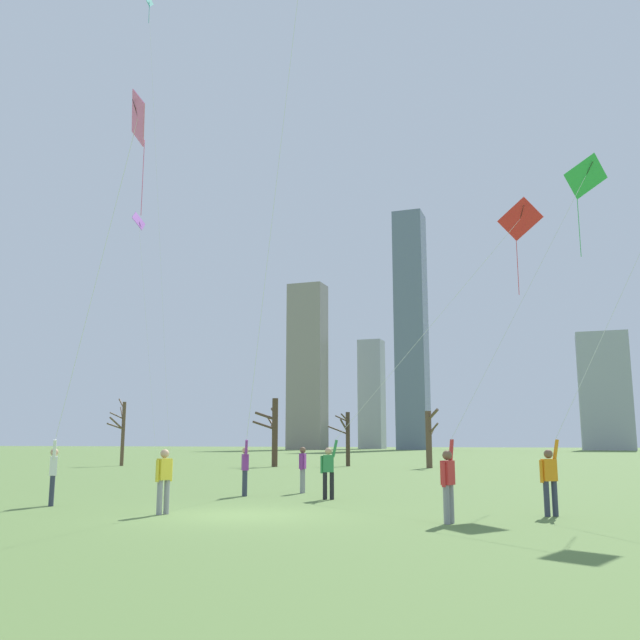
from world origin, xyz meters
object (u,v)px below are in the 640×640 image
at_px(kite_flyer_far_back_green, 488,394).
at_px(bare_tree_rightmost, 122,430).
at_px(bare_tree_right_of_center, 429,437).
at_px(kite_flyer_midfield_right_yellow, 258,352).
at_px(bystander_watching_nearby, 303,467).
at_px(kite_flyer_foreground_left_pink, 73,390).
at_px(kite_flyer_midfield_center_red, 383,399).
at_px(bystander_far_off_by_trees, 164,478).
at_px(bare_tree_far_right_edge, 274,430).
at_px(distant_kite_low_near_trees_teal, 152,83).
at_px(distant_kite_high_overhead_purple, 140,240).
at_px(bare_tree_leftmost, 347,436).
at_px(kite_flyer_midfield_left_white, 592,380).

height_order(kite_flyer_far_back_green, bare_tree_rightmost, kite_flyer_far_back_green).
bearing_deg(kite_flyer_far_back_green, bare_tree_right_of_center, 102.96).
height_order(kite_flyer_midfield_right_yellow, bystander_watching_nearby, kite_flyer_midfield_right_yellow).
xyz_separation_m(kite_flyer_far_back_green, kite_flyer_midfield_right_yellow, (-7.68, 3.31, 1.76)).
distance_m(kite_flyer_far_back_green, kite_flyer_foreground_left_pink, 11.41).
height_order(kite_flyer_foreground_left_pink, bare_tree_right_of_center, kite_flyer_foreground_left_pink).
xyz_separation_m(kite_flyer_midfield_center_red, kite_flyer_midfield_right_yellow, (-3.83, -1.49, 1.54)).
xyz_separation_m(bystander_far_off_by_trees, bare_tree_far_right_edge, (-10.31, 31.24, 1.76)).
xyz_separation_m(kite_flyer_foreground_left_pink, bare_tree_rightmost, (-18.53, 28.69, -0.60)).
bearing_deg(distant_kite_low_near_trees_teal, bare_tree_right_of_center, 65.28).
relative_size(kite_flyer_foreground_left_pink, bystander_far_off_by_trees, 6.84).
bearing_deg(distant_kite_high_overhead_purple, bystander_watching_nearby, -33.20).
distance_m(bystander_watching_nearby, bare_tree_rightmost, 31.11).
relative_size(bystander_watching_nearby, bare_tree_far_right_edge, 0.33).
height_order(bare_tree_rightmost, bare_tree_right_of_center, bare_tree_rightmost).
bearing_deg(bare_tree_far_right_edge, kite_flyer_foreground_left_pink, -77.27).
relative_size(distant_kite_high_overhead_purple, bare_tree_leftmost, 3.70).
relative_size(kite_flyer_midfield_left_white, distant_kite_low_near_trees_teal, 0.71).
xyz_separation_m(bare_tree_leftmost, bare_tree_right_of_center, (6.40, -1.34, -0.08)).
bearing_deg(bare_tree_right_of_center, bare_tree_leftmost, 168.15).
relative_size(kite_flyer_midfield_center_red, bare_tree_rightmost, 2.02).
relative_size(kite_flyer_midfield_right_yellow, bare_tree_leftmost, 5.35).
distance_m(kite_flyer_far_back_green, kite_flyer_midfield_right_yellow, 8.55).
relative_size(bare_tree_leftmost, bare_tree_far_right_edge, 0.80).
relative_size(kite_flyer_far_back_green, distant_kite_low_near_trees_teal, 0.44).
bearing_deg(distant_kite_high_overhead_purple, bystander_far_off_by_trees, -53.11).
xyz_separation_m(bystander_far_off_by_trees, bare_tree_right_of_center, (0.87, 32.57, 1.19)).
height_order(bystander_far_off_by_trees, distant_kite_low_near_trees_teal, distant_kite_low_near_trees_teal).
height_order(bystander_watching_nearby, bystander_far_off_by_trees, same).
distance_m(kite_flyer_foreground_left_pink, bare_tree_far_right_edge, 31.55).
xyz_separation_m(kite_flyer_foreground_left_pink, distant_kite_low_near_trees_teal, (-5.40, 11.17, 16.31)).
relative_size(kite_flyer_midfield_left_white, bare_tree_leftmost, 4.30).
bearing_deg(bystander_watching_nearby, bare_tree_rightmost, 136.90).
bearing_deg(kite_flyer_midfield_right_yellow, bare_tree_leftmost, 101.40).
xyz_separation_m(kite_flyer_midfield_right_yellow, bystander_watching_nearby, (0.48, 2.93, -3.83)).
distance_m(bystander_far_off_by_trees, bare_tree_far_right_edge, 32.94).
height_order(kite_flyer_midfield_left_white, bare_tree_rightmost, kite_flyer_midfield_left_white).
relative_size(bare_tree_leftmost, bare_tree_right_of_center, 0.98).
bearing_deg(bare_tree_leftmost, kite_flyer_midfield_right_yellow, -78.60).
xyz_separation_m(kite_flyer_midfield_right_yellow, kite_flyer_foreground_left_pink, (-3.66, -4.53, -1.49)).
height_order(kite_flyer_midfield_center_red, bystander_watching_nearby, kite_flyer_midfield_center_red).
bearing_deg(bare_tree_leftmost, bystander_far_off_by_trees, -80.74).
bearing_deg(kite_flyer_foreground_left_pink, distant_kite_low_near_trees_teal, 115.80).
distance_m(bystander_watching_nearby, bystander_far_off_by_trees, 7.97).
relative_size(kite_flyer_midfield_center_red, bystander_watching_nearby, 6.37).
bearing_deg(bare_tree_rightmost, bare_tree_leftmost, 16.21).
distance_m(kite_flyer_midfield_center_red, distant_kite_low_near_trees_teal, 21.45).
bearing_deg(bare_tree_right_of_center, kite_flyer_far_back_green, -77.04).
height_order(kite_flyer_far_back_green, bare_tree_far_right_edge, kite_flyer_far_back_green).
height_order(distant_kite_high_overhead_purple, bare_tree_leftmost, distant_kite_high_overhead_purple).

